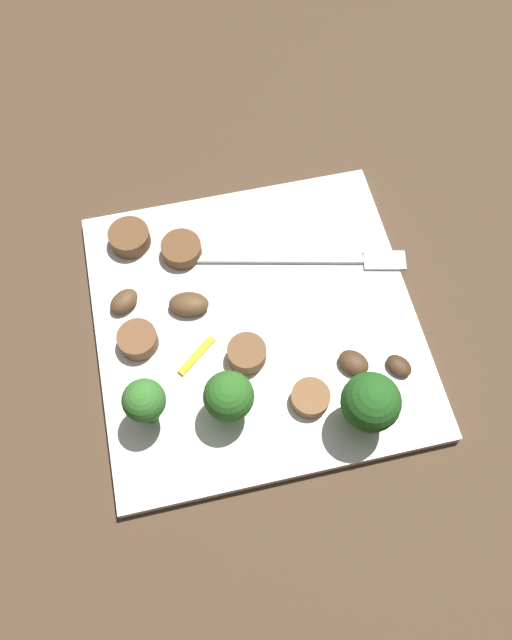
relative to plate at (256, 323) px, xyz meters
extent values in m
plane|color=#4C3826|center=(0.00, 0.00, -0.01)|extent=(1.40, 1.40, 0.00)
cube|color=white|center=(0.00, 0.00, 0.00)|extent=(0.25, 0.25, 0.01)
cube|color=silver|center=(0.03, 0.05, 0.01)|extent=(0.14, 0.04, 0.00)
cube|color=silver|center=(0.12, 0.03, 0.01)|extent=(0.04, 0.03, 0.00)
cylinder|color=#408630|center=(-0.09, -0.06, 0.02)|extent=(0.01, 0.01, 0.03)
sphere|color=#387A2D|center=(-0.09, -0.06, 0.04)|extent=(0.03, 0.03, 0.03)
cylinder|color=#347525|center=(-0.03, -0.07, 0.02)|extent=(0.01, 0.01, 0.02)
sphere|color=#2D6B23|center=(-0.03, -0.07, 0.04)|extent=(0.04, 0.04, 0.04)
cylinder|color=#296420|center=(0.06, -0.10, 0.02)|extent=(0.01, 0.01, 0.03)
sphere|color=#235B1E|center=(0.06, -0.10, 0.04)|extent=(0.04, 0.04, 0.04)
cylinder|color=brown|center=(-0.09, 0.00, 0.01)|extent=(0.04, 0.04, 0.01)
cylinder|color=brown|center=(-0.01, -0.03, 0.01)|extent=(0.03, 0.03, 0.02)
cylinder|color=brown|center=(-0.09, 0.09, 0.01)|extent=(0.04, 0.04, 0.01)
cylinder|color=brown|center=(-0.05, 0.07, 0.01)|extent=(0.04, 0.04, 0.01)
cylinder|color=brown|center=(0.02, -0.07, 0.01)|extent=(0.03, 0.03, 0.01)
ellipsoid|color=brown|center=(-0.05, 0.02, 0.01)|extent=(0.04, 0.03, 0.01)
ellipsoid|color=brown|center=(-0.10, 0.04, 0.01)|extent=(0.03, 0.03, 0.01)
ellipsoid|color=#422B19|center=(0.10, -0.06, 0.01)|extent=(0.02, 0.03, 0.01)
ellipsoid|color=#4C331E|center=(0.06, -0.05, 0.01)|extent=(0.03, 0.03, 0.01)
cube|color=yellow|center=(-0.05, -0.02, 0.01)|extent=(0.03, 0.03, 0.00)
camera|label=1|loc=(-0.05, -0.21, 0.45)|focal=34.41mm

